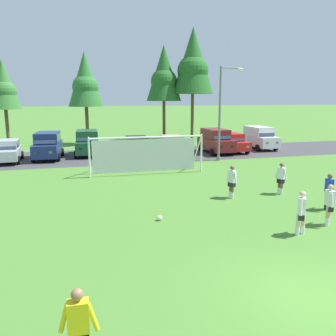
{
  "coord_description": "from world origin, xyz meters",
  "views": [
    {
      "loc": [
        -5.57,
        -6.69,
        4.9
      ],
      "look_at": [
        -1.57,
        8.22,
        1.78
      ],
      "focal_mm": 37.15,
      "sensor_mm": 36.0,
      "label": 1
    }
  ],
  "objects_px": {
    "parked_car_slot_center_right": "(172,145)",
    "parked_car_slot_far_right": "(232,142)",
    "parked_car_slot_end": "(259,137)",
    "player_defender_far": "(329,205)",
    "parked_car_slot_left": "(48,145)",
    "soccer_goal": "(145,153)",
    "parked_car_slot_center": "(137,147)",
    "street_lamp": "(222,113)",
    "player_midfield_center": "(329,192)",
    "parked_car_slot_center_left": "(87,142)",
    "player_winger_right": "(281,178)",
    "soccer_ball": "(160,218)",
    "referee": "(79,330)",
    "player_striker_near": "(301,213)",
    "parked_car_slot_right": "(216,141)",
    "player_winger_left": "(232,182)",
    "parked_car_slot_far_left": "(7,151)"
  },
  "relations": [
    {
      "from": "player_striker_near",
      "to": "parked_car_slot_center_left",
      "type": "relative_size",
      "value": 0.35
    },
    {
      "from": "parked_car_slot_center_left",
      "to": "parked_car_slot_far_right",
      "type": "height_order",
      "value": "parked_car_slot_center_left"
    },
    {
      "from": "street_lamp",
      "to": "parked_car_slot_end",
      "type": "bearing_deg",
      "value": 38.93
    },
    {
      "from": "referee",
      "to": "parked_car_slot_right",
      "type": "bearing_deg",
      "value": 62.06
    },
    {
      "from": "player_midfield_center",
      "to": "parked_car_slot_center",
      "type": "height_order",
      "value": "parked_car_slot_center"
    },
    {
      "from": "player_winger_right",
      "to": "parked_car_slot_right",
      "type": "bearing_deg",
      "value": 81.29
    },
    {
      "from": "referee",
      "to": "parked_car_slot_center",
      "type": "height_order",
      "value": "parked_car_slot_center"
    },
    {
      "from": "parked_car_slot_far_left",
      "to": "parked_car_slot_left",
      "type": "distance_m",
      "value": 3.07
    },
    {
      "from": "street_lamp",
      "to": "player_midfield_center",
      "type": "bearing_deg",
      "value": -91.81
    },
    {
      "from": "parked_car_slot_end",
      "to": "player_defender_far",
      "type": "bearing_deg",
      "value": -112.18
    },
    {
      "from": "soccer_ball",
      "to": "parked_car_slot_center_left",
      "type": "xyz_separation_m",
      "value": [
        -2.17,
        17.68,
        1.0
      ]
    },
    {
      "from": "parked_car_slot_center_left",
      "to": "parked_car_slot_center",
      "type": "distance_m",
      "value": 4.51
    },
    {
      "from": "soccer_goal",
      "to": "parked_car_slot_end",
      "type": "height_order",
      "value": "soccer_goal"
    },
    {
      "from": "parked_car_slot_center_right",
      "to": "referee",
      "type": "bearing_deg",
      "value": -109.56
    },
    {
      "from": "player_defender_far",
      "to": "parked_car_slot_center",
      "type": "distance_m",
      "value": 18.4
    },
    {
      "from": "soccer_goal",
      "to": "player_midfield_center",
      "type": "xyz_separation_m",
      "value": [
        6.3,
        -9.92,
        -0.47
      ]
    },
    {
      "from": "soccer_goal",
      "to": "player_defender_far",
      "type": "relative_size",
      "value": 4.55
    },
    {
      "from": "player_midfield_center",
      "to": "parked_car_slot_center",
      "type": "bearing_deg",
      "value": 109.49
    },
    {
      "from": "soccer_goal",
      "to": "parked_car_slot_center_left",
      "type": "relative_size",
      "value": 1.59
    },
    {
      "from": "player_winger_right",
      "to": "parked_car_slot_center",
      "type": "relative_size",
      "value": 0.39
    },
    {
      "from": "parked_car_slot_center_left",
      "to": "parked_car_slot_center",
      "type": "xyz_separation_m",
      "value": [
        4.02,
        -2.02,
        -0.24
      ]
    },
    {
      "from": "parked_car_slot_far_right",
      "to": "player_striker_near",
      "type": "bearing_deg",
      "value": -108.07
    },
    {
      "from": "player_defender_far",
      "to": "player_winger_right",
      "type": "relative_size",
      "value": 1.0
    },
    {
      "from": "player_midfield_center",
      "to": "parked_car_slot_far_right",
      "type": "relative_size",
      "value": 0.39
    },
    {
      "from": "parked_car_slot_right",
      "to": "parked_car_slot_far_right",
      "type": "distance_m",
      "value": 1.68
    },
    {
      "from": "parked_car_slot_left",
      "to": "parked_car_slot_center_left",
      "type": "relative_size",
      "value": 1.01
    },
    {
      "from": "parked_car_slot_center_right",
      "to": "parked_car_slot_far_right",
      "type": "relative_size",
      "value": 1.01
    },
    {
      "from": "parked_car_slot_center",
      "to": "soccer_ball",
      "type": "bearing_deg",
      "value": -96.76
    },
    {
      "from": "referee",
      "to": "player_winger_right",
      "type": "distance_m",
      "value": 14.09
    },
    {
      "from": "referee",
      "to": "parked_car_slot_far_right",
      "type": "xyz_separation_m",
      "value": [
        14.03,
        23.46,
        0.05
      ]
    },
    {
      "from": "player_defender_far",
      "to": "parked_car_slot_left",
      "type": "height_order",
      "value": "parked_car_slot_left"
    },
    {
      "from": "parked_car_slot_center_left",
      "to": "soccer_ball",
      "type": "bearing_deg",
      "value": -83.01
    },
    {
      "from": "player_winger_left",
      "to": "parked_car_slot_center_left",
      "type": "relative_size",
      "value": 0.35
    },
    {
      "from": "parked_car_slot_left",
      "to": "parked_car_slot_center_left",
      "type": "bearing_deg",
      "value": 18.04
    },
    {
      "from": "soccer_goal",
      "to": "parked_car_slot_center",
      "type": "distance_m",
      "value": 6.33
    },
    {
      "from": "player_winger_right",
      "to": "parked_car_slot_right",
      "type": "distance_m",
      "value": 13.85
    },
    {
      "from": "player_midfield_center",
      "to": "player_defender_far",
      "type": "bearing_deg",
      "value": -128.99
    },
    {
      "from": "player_winger_right",
      "to": "parked_car_slot_far_left",
      "type": "xyz_separation_m",
      "value": [
        -15.33,
        13.58,
        0.05
      ]
    },
    {
      "from": "player_striker_near",
      "to": "street_lamp",
      "type": "relative_size",
      "value": 0.23
    },
    {
      "from": "player_defender_far",
      "to": "parked_car_slot_far_left",
      "type": "distance_m",
      "value": 23.22
    },
    {
      "from": "soccer_goal",
      "to": "parked_car_slot_center_right",
      "type": "distance_m",
      "value": 7.17
    },
    {
      "from": "player_striker_near",
      "to": "player_winger_left",
      "type": "distance_m",
      "value": 5.04
    },
    {
      "from": "soccer_goal",
      "to": "parked_car_slot_left",
      "type": "height_order",
      "value": "soccer_goal"
    },
    {
      "from": "parked_car_slot_center_left",
      "to": "parked_car_slot_end",
      "type": "xyz_separation_m",
      "value": [
        16.38,
        -0.38,
        0.0
      ]
    },
    {
      "from": "referee",
      "to": "player_winger_right",
      "type": "height_order",
      "value": "same"
    },
    {
      "from": "parked_car_slot_center_right",
      "to": "street_lamp",
      "type": "height_order",
      "value": "street_lamp"
    },
    {
      "from": "parked_car_slot_end",
      "to": "player_winger_right",
      "type": "bearing_deg",
      "value": -115.62
    },
    {
      "from": "player_winger_right",
      "to": "parked_car_slot_end",
      "type": "bearing_deg",
      "value": 64.38
    },
    {
      "from": "soccer_goal",
      "to": "referee",
      "type": "distance_m",
      "value": 17.34
    },
    {
      "from": "player_striker_near",
      "to": "parked_car_slot_left",
      "type": "bearing_deg",
      "value": 117.16
    }
  ]
}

